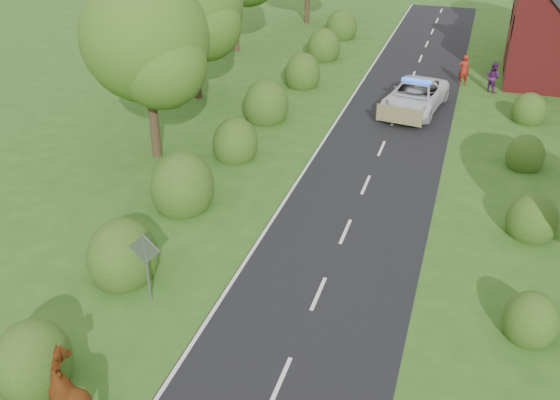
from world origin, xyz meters
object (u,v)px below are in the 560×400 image
(pedestrian_red, at_px, (464,70))
(road_sign, at_px, (146,258))
(cow, at_px, (79,399))
(police_van, at_px, (415,97))
(pedestrian_purple, at_px, (493,77))

(pedestrian_red, bearing_deg, road_sign, 59.01)
(road_sign, relative_size, cow, 1.12)
(road_sign, xyz_separation_m, pedestrian_red, (8.09, 25.22, -0.73))
(police_van, relative_size, pedestrian_purple, 3.48)
(police_van, xyz_separation_m, pedestrian_purple, (4.02, 4.64, 0.08))
(cow, bearing_deg, road_sign, -153.78)
(road_sign, height_order, pedestrian_red, road_sign)
(pedestrian_red, bearing_deg, cow, 62.98)
(cow, relative_size, police_van, 0.36)
(road_sign, bearing_deg, pedestrian_purple, 68.02)
(road_sign, relative_size, police_van, 0.41)
(pedestrian_red, height_order, pedestrian_purple, pedestrian_red)
(pedestrian_purple, bearing_deg, police_van, 86.90)
(pedestrian_red, distance_m, pedestrian_purple, 1.94)
(pedestrian_red, relative_size, pedestrian_purple, 1.03)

